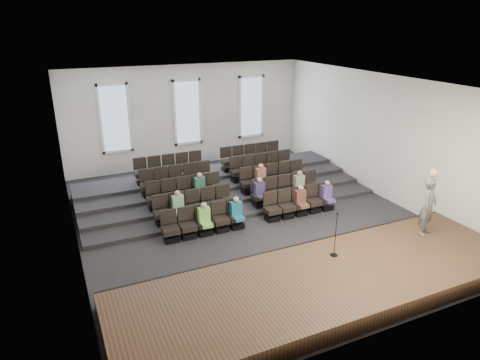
# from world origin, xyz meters

# --- Properties ---
(ground) EXTENTS (14.00, 14.00, 0.00)m
(ground) POSITION_xyz_m (0.00, 0.00, 0.00)
(ground) COLOR black
(ground) RESTS_ON ground
(ceiling) EXTENTS (12.00, 14.00, 0.02)m
(ceiling) POSITION_xyz_m (0.00, 0.00, 5.01)
(ceiling) COLOR white
(ceiling) RESTS_ON ground
(wall_back) EXTENTS (12.00, 0.04, 5.00)m
(wall_back) POSITION_xyz_m (0.00, 7.02, 2.50)
(wall_back) COLOR white
(wall_back) RESTS_ON ground
(wall_front) EXTENTS (12.00, 0.04, 5.00)m
(wall_front) POSITION_xyz_m (0.00, -7.02, 2.50)
(wall_front) COLOR white
(wall_front) RESTS_ON ground
(wall_left) EXTENTS (0.04, 14.00, 5.00)m
(wall_left) POSITION_xyz_m (-6.02, 0.00, 2.50)
(wall_left) COLOR white
(wall_left) RESTS_ON ground
(wall_right) EXTENTS (0.04, 14.00, 5.00)m
(wall_right) POSITION_xyz_m (6.02, 0.00, 2.50)
(wall_right) COLOR white
(wall_right) RESTS_ON ground
(stage) EXTENTS (11.80, 3.60, 0.50)m
(stage) POSITION_xyz_m (0.00, -5.10, 0.25)
(stage) COLOR #4C3220
(stage) RESTS_ON ground
(stage_lip) EXTENTS (11.80, 0.06, 0.52)m
(stage_lip) POSITION_xyz_m (0.00, -3.33, 0.25)
(stage_lip) COLOR black
(stage_lip) RESTS_ON ground
(risers) EXTENTS (11.80, 4.80, 0.60)m
(risers) POSITION_xyz_m (0.00, 3.17, 0.20)
(risers) COLOR black
(risers) RESTS_ON ground
(seating_rows) EXTENTS (6.80, 4.70, 1.67)m
(seating_rows) POSITION_xyz_m (-0.00, 1.54, 0.68)
(seating_rows) COLOR black
(seating_rows) RESTS_ON ground
(windows) EXTENTS (8.44, 0.10, 3.24)m
(windows) POSITION_xyz_m (0.00, 6.95, 2.70)
(windows) COLOR white
(windows) RESTS_ON wall_back
(audience) EXTENTS (6.05, 2.64, 1.10)m
(audience) POSITION_xyz_m (0.35, 0.22, 0.80)
(audience) COLOR #77CD52
(audience) RESTS_ON seating_rows
(speaker) EXTENTS (0.82, 0.71, 1.91)m
(speaker) POSITION_xyz_m (4.24, -4.38, 1.45)
(speaker) COLOR #595654
(speaker) RESTS_ON stage
(mic_stand) EXTENTS (0.23, 0.23, 1.38)m
(mic_stand) POSITION_xyz_m (0.75, -4.31, 0.91)
(mic_stand) COLOR black
(mic_stand) RESTS_ON stage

